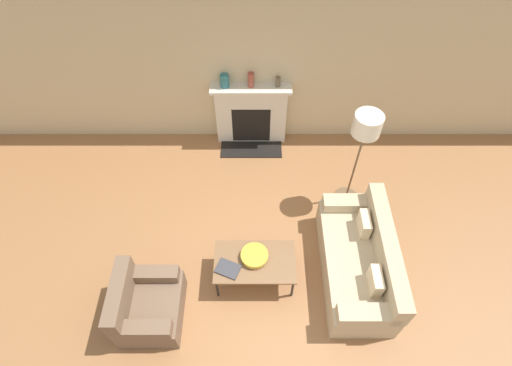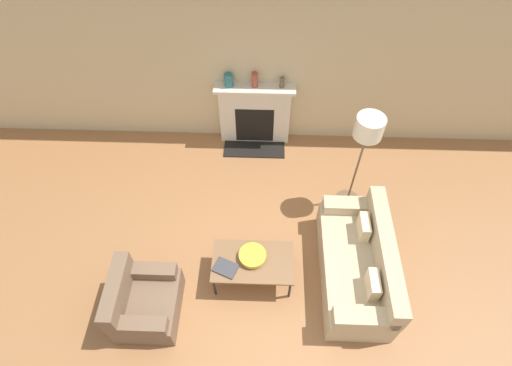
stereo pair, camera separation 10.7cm
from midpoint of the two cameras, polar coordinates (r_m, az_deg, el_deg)
ground_plane at (r=5.54m, az=-0.21°, el=-15.53°), size 18.00×18.00×0.00m
wall_back at (r=6.36m, az=-0.06°, el=16.53°), size 18.00×0.06×2.90m
fireplace at (r=6.80m, az=-0.98°, el=9.68°), size 1.29×0.59×1.15m
couch at (r=5.54m, az=14.16°, el=-10.82°), size 0.83×1.80×0.85m
armchair_near at (r=5.36m, az=-15.94°, el=-16.44°), size 0.76×0.87×0.78m
coffee_table at (r=5.27m, az=-0.65°, el=-11.29°), size 1.05×0.62×0.45m
bowl at (r=5.22m, az=-0.71°, el=-10.34°), size 0.36×0.36×0.08m
book at (r=5.19m, az=-4.51°, el=-12.10°), size 0.35×0.31×0.02m
floor_lamp at (r=5.42m, az=14.86°, el=6.70°), size 0.39×0.39×1.74m
mantel_vase_left at (r=6.39m, az=-4.80°, el=14.36°), size 0.14×0.14×0.21m
mantel_vase_center_left at (r=6.36m, az=-1.05°, el=14.52°), size 0.10×0.10×0.24m
mantel_vase_center_right at (r=6.39m, az=2.86°, el=14.24°), size 0.08×0.08×0.17m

